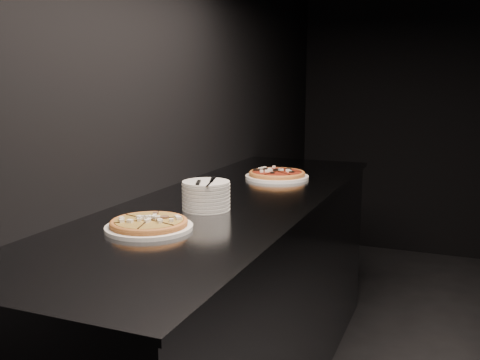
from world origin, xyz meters
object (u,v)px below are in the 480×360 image
at_px(pizza_mushroom, 149,224).
at_px(pizza_tomato, 277,175).
at_px(cutlery, 206,181).
at_px(counter, 233,299).
at_px(ramekin, 216,193).
at_px(plate_stack, 206,195).

bearing_deg(pizza_mushroom, pizza_tomato, 85.08).
relative_size(pizza_mushroom, cutlery, 1.64).
relative_size(counter, pizza_mushroom, 7.67).
relative_size(pizza_mushroom, pizza_tomato, 0.87).
relative_size(counter, cutlery, 12.57).
relative_size(counter, ramekin, 32.21).
height_order(plate_stack, ramekin, plate_stack).
relative_size(plate_stack, ramekin, 2.40).
bearing_deg(pizza_mushroom, plate_stack, 81.38).
relative_size(plate_stack, cutlery, 0.94).
xyz_separation_m(counter, pizza_mushroom, (-0.06, -0.57, 0.48)).
bearing_deg(ramekin, counter, 68.25).
bearing_deg(counter, cutlery, -90.65).
xyz_separation_m(counter, plate_stack, (-0.01, -0.23, 0.51)).
height_order(pizza_tomato, ramekin, ramekin).
bearing_deg(pizza_tomato, ramekin, -96.53).
relative_size(counter, plate_stack, 13.42).
height_order(counter, ramekin, ramekin).
bearing_deg(ramekin, cutlery, -77.98).
bearing_deg(cutlery, counter, 68.31).
bearing_deg(plate_stack, pizza_mushroom, -98.62).
bearing_deg(pizza_mushroom, counter, 83.91).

